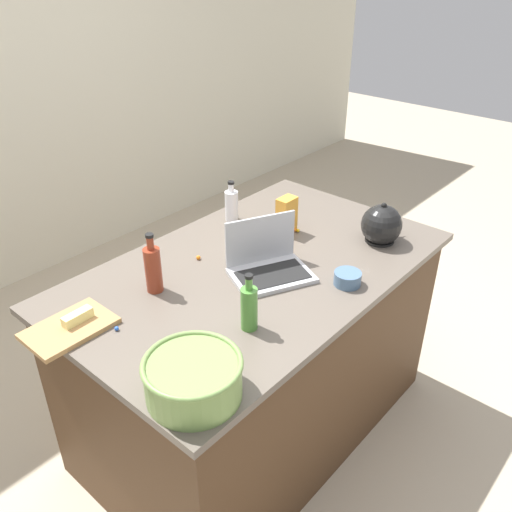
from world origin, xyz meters
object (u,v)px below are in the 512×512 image
object	(u,v)px
mixing_bowl_large	(193,378)
ramekin_small	(347,278)
butter_stick_left	(78,317)
cutting_board	(69,328)
bottle_vinegar	(232,205)
ramekin_medium	(283,215)
candy_bag	(287,215)
bottle_soy	(153,268)
kettle	(382,225)
laptop	(268,263)
bottle_olive	(249,307)

from	to	relation	value
mixing_bowl_large	ramekin_small	xyz separation A→B (m)	(0.80, -0.01, -0.04)
mixing_bowl_large	butter_stick_left	distance (m)	0.55
cutting_board	bottle_vinegar	bearing A→B (deg)	9.52
mixing_bowl_large	cutting_board	bearing A→B (deg)	97.61
ramekin_medium	candy_bag	xyz separation A→B (m)	(-0.09, -0.10, 0.07)
bottle_soy	bottle_vinegar	size ratio (longest dim) A/B	1.24
kettle	candy_bag	distance (m)	0.42
bottle_soy	ramekin_medium	world-z (taller)	bottle_soy
bottle_vinegar	laptop	bearing A→B (deg)	-120.09
mixing_bowl_large	candy_bag	distance (m)	1.08
ramekin_small	candy_bag	distance (m)	0.49
butter_stick_left	ramekin_small	bearing A→B (deg)	-33.80
mixing_bowl_large	kettle	bearing A→B (deg)	3.38
mixing_bowl_large	ramekin_small	bearing A→B (deg)	-0.93
laptop	bottle_vinegar	distance (m)	0.51
bottle_soy	candy_bag	bearing A→B (deg)	-6.54
bottle_soy	cutting_board	world-z (taller)	bottle_soy
laptop	bottle_soy	xyz separation A→B (m)	(-0.38, 0.25, 0.05)
ramekin_medium	ramekin_small	bearing A→B (deg)	-116.99
laptop	butter_stick_left	distance (m)	0.75
bottle_olive	cutting_board	distance (m)	0.62
bottle_soy	cutting_board	bearing A→B (deg)	175.37
bottle_soy	candy_bag	xyz separation A→B (m)	(0.70, -0.08, -0.01)
butter_stick_left	ramekin_medium	xyz separation A→B (m)	(1.12, -0.01, -0.02)
bottle_olive	ramekin_medium	xyz separation A→B (m)	(0.73, 0.44, -0.07)
bottle_vinegar	kettle	xyz separation A→B (m)	(0.28, -0.64, 0.00)
butter_stick_left	ramekin_small	world-z (taller)	same
bottle_vinegar	candy_bag	distance (m)	0.28
butter_stick_left	ramekin_medium	world-z (taller)	butter_stick_left
butter_stick_left	ramekin_small	size ratio (longest dim) A/B	1.03
bottle_soy	ramekin_small	bearing A→B (deg)	-45.67
bottle_olive	kettle	xyz separation A→B (m)	(0.85, -0.02, -0.01)
laptop	ramekin_small	distance (m)	0.32
cutting_board	candy_bag	xyz separation A→B (m)	(1.06, -0.11, 0.08)
mixing_bowl_large	bottle_soy	bearing A→B (deg)	61.49
laptop	bottle_soy	bearing A→B (deg)	146.98
mixing_bowl_large	kettle	distance (m)	1.20
butter_stick_left	bottle_olive	bearing A→B (deg)	-49.96
cutting_board	ramekin_medium	size ratio (longest dim) A/B	3.95
cutting_board	candy_bag	world-z (taller)	candy_bag
bottle_vinegar	cutting_board	distance (m)	1.00
bottle_olive	ramekin_small	distance (m)	0.47
ramekin_medium	butter_stick_left	bearing A→B (deg)	179.30
laptop	ramekin_small	size ratio (longest dim) A/B	3.51
bottle_olive	kettle	bearing A→B (deg)	-1.48
bottle_soy	butter_stick_left	size ratio (longest dim) A/B	2.21
laptop	ramekin_small	world-z (taller)	laptop
mixing_bowl_large	ramekin_small	world-z (taller)	mixing_bowl_large
laptop	cutting_board	bearing A→B (deg)	159.48
bottle_vinegar	ramekin_small	world-z (taller)	bottle_vinegar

